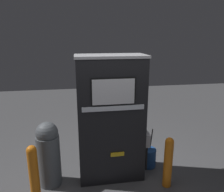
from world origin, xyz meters
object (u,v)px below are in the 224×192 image
at_px(gas_pump, 111,119).
at_px(trash_bin, 49,153).
at_px(squeegee_bucket, 148,157).
at_px(safety_bollard_far, 34,171).
at_px(safety_bollard, 168,161).

relative_size(gas_pump, trash_bin, 1.93).
relative_size(trash_bin, squeegee_bucket, 1.42).
distance_m(trash_bin, squeegee_bucket, 1.83).
height_order(trash_bin, safety_bollard_far, trash_bin).
bearing_deg(gas_pump, safety_bollard, -27.12).
height_order(safety_bollard_far, squeegee_bucket, safety_bollard_far).
bearing_deg(trash_bin, squeegee_bucket, 7.35).
xyz_separation_m(gas_pump, safety_bollard_far, (-1.22, -0.40, -0.59)).
bearing_deg(gas_pump, squeegee_bucket, 12.16).
bearing_deg(gas_pump, safety_bollard_far, -161.88).
bearing_deg(squeegee_bucket, safety_bollard, -78.37).
bearing_deg(trash_bin, gas_pump, 3.84).
bearing_deg(safety_bollard_far, squeegee_bucket, 15.91).
bearing_deg(gas_pump, trash_bin, -176.16).
height_order(trash_bin, squeegee_bucket, trash_bin).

